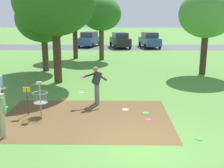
{
  "coord_description": "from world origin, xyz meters",
  "views": [
    {
      "loc": [
        -0.78,
        -7.77,
        3.9
      ],
      "look_at": [
        -0.99,
        3.78,
        1.0
      ],
      "focal_mm": 44.23,
      "sensor_mm": 36.0,
      "label": 1
    }
  ],
  "objects": [
    {
      "name": "tree_mid_center",
      "position": [
        -2.16,
        16.66,
        3.96
      ],
      "size": [
        3.45,
        3.45,
        5.47
      ],
      "color": "#4C3823",
      "rests_on": "ground"
    },
    {
      "name": "tree_mid_right",
      "position": [
        -5.87,
        11.57,
        3.6
      ],
      "size": [
        3.76,
        3.76,
        5.22
      ],
      "color": "#4C3823",
      "rests_on": "ground"
    },
    {
      "name": "dirt_tee_pad",
      "position": [
        -1.99,
        2.28,
        0.0
      ],
      "size": [
        6.54,
        4.49,
        0.01
      ],
      "primitive_type": "cube",
      "color": "brown",
      "rests_on": "ground"
    },
    {
      "name": "frisbee_far_right",
      "position": [
        -0.42,
        3.27,
        0.01
      ],
      "size": [
        0.26,
        0.26,
        0.02
      ],
      "primitive_type": "cylinder",
      "color": "white",
      "rests_on": "ground"
    },
    {
      "name": "frisbee_scattered_b",
      "position": [
        -3.32,
        4.76,
        0.01
      ],
      "size": [
        0.23,
        0.23,
        0.02
      ],
      "primitive_type": "cylinder",
      "color": "gold",
      "rests_on": "ground"
    },
    {
      "name": "parked_car_center_right",
      "position": [
        3.17,
        26.14,
        0.92
      ],
      "size": [
        2.46,
        4.43,
        1.84
      ],
      "color": "#2D4784",
      "rests_on": "ground"
    },
    {
      "name": "tree_mid_left",
      "position": [
        -4.26,
        8.09,
        4.65
      ],
      "size": [
        4.59,
        4.59,
        6.63
      ],
      "color": "#422D1E",
      "rests_on": "ground"
    },
    {
      "name": "tree_near_left",
      "position": [
        -4.58,
        17.28,
        4.26
      ],
      "size": [
        3.49,
        3.49,
        5.78
      ],
      "color": "#422D1E",
      "rests_on": "ground"
    },
    {
      "name": "tree_near_right",
      "position": [
        5.01,
        10.69,
        3.92
      ],
      "size": [
        3.6,
        3.6,
        5.48
      ],
      "color": "#422D1E",
      "rests_on": "ground"
    },
    {
      "name": "ground_plane",
      "position": [
        0.0,
        0.0,
        0.0
      ],
      "size": [
        160.0,
        160.0,
        0.0
      ],
      "primitive_type": "plane",
      "color": "#518438"
    },
    {
      "name": "frisbee_far_left",
      "position": [
        0.44,
        2.13,
        0.01
      ],
      "size": [
        0.22,
        0.22,
        0.02
      ],
      "primitive_type": "cylinder",
      "color": "#E53D99",
      "rests_on": "ground"
    },
    {
      "name": "frisbee_by_tee",
      "position": [
        0.41,
        2.88,
        0.01
      ],
      "size": [
        0.25,
        0.25,
        0.02
      ],
      "primitive_type": "cylinder",
      "color": "green",
      "rests_on": "ground"
    },
    {
      "name": "parked_car_center_left",
      "position": [
        -0.43,
        25.85,
        0.92
      ],
      "size": [
        2.66,
        4.49,
        1.84
      ],
      "color": "black",
      "rests_on": "ground"
    },
    {
      "name": "frisbee_scattered_a",
      "position": [
        1.88,
        0.51,
        0.01
      ],
      "size": [
        0.24,
        0.24,
        0.02
      ],
      "primitive_type": "cylinder",
      "color": "green",
      "rests_on": "ground"
    },
    {
      "name": "parking_lot_strip",
      "position": [
        0.0,
        26.44,
        0.0
      ],
      "size": [
        36.0,
        6.0,
        0.01
      ],
      "primitive_type": "cube",
      "color": "#4C4C51",
      "rests_on": "ground"
    },
    {
      "name": "parked_car_leftmost",
      "position": [
        -4.28,
        27.13,
        0.92
      ],
      "size": [
        2.77,
        4.51,
        1.84
      ],
      "color": "#2D4784",
      "rests_on": "ground"
    },
    {
      "name": "frisbee_mid_grass",
      "position": [
        -2.61,
        5.85,
        0.01
      ],
      "size": [
        0.2,
        0.2,
        0.02
      ],
      "primitive_type": "cylinder",
      "color": "white",
      "rests_on": "ground"
    },
    {
      "name": "player_waiting_left",
      "position": [
        -1.69,
        4.06,
        0.99
      ],
      "size": [
        1.17,
        0.49,
        1.71
      ],
      "color": "slate",
      "rests_on": "ground"
    },
    {
      "name": "player_foreground_watching",
      "position": [
        -4.54,
        0.55,
        0.97
      ],
      "size": [
        0.49,
        0.45,
        1.71
      ],
      "color": "tan",
      "rests_on": "ground"
    },
    {
      "name": "disc_golf_basket",
      "position": [
        -3.85,
        2.53,
        0.75
      ],
      "size": [
        0.98,
        0.58,
        1.39
      ],
      "color": "#9E9EA3",
      "rests_on": "ground"
    }
  ]
}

